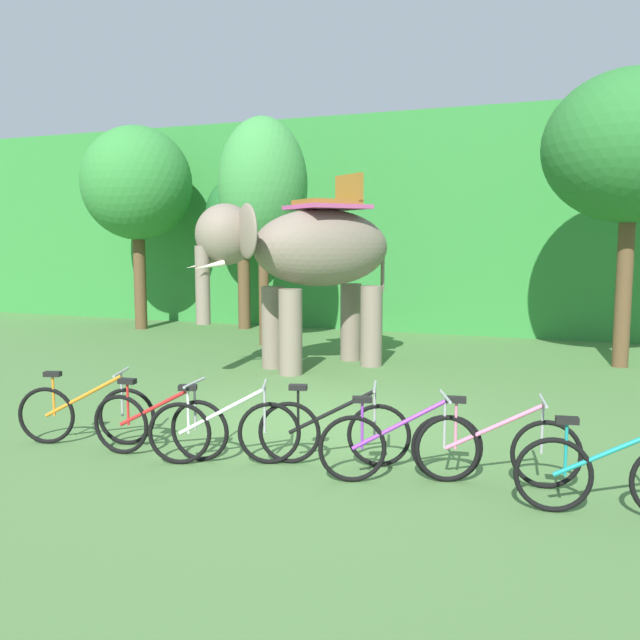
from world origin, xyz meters
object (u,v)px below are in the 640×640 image
object	(u,v)px
bike_orange	(86,413)
tree_right	(243,216)
elephant	(307,256)
bike_teal	(611,475)
tree_left	(137,184)
bike_red	(159,425)
bike_white	(224,430)
tree_center	(263,186)
tree_center_right	(631,148)
bike_purple	(400,446)
bike_black	(333,431)
bike_pink	(495,448)

from	to	relation	value
bike_orange	tree_right	bearing A→B (deg)	107.25
elephant	bike_teal	distance (m)	7.89
tree_left	bike_teal	distance (m)	15.58
bike_red	bike_white	world-z (taller)	same
tree_center	bike_teal	world-z (taller)	tree_center
tree_right	tree_center	world-z (taller)	tree_center
tree_right	bike_teal	bearing A→B (deg)	-48.94
tree_center_right	bike_purple	bearing A→B (deg)	-107.67
bike_red	bike_white	xyz separation A→B (m)	(0.81, 0.06, 0.00)
tree_right	bike_red	size ratio (longest dim) A/B	2.52
tree_left	bike_white	size ratio (longest dim) A/B	3.50
elephant	bike_black	distance (m)	6.00
tree_center_right	bike_orange	xyz separation A→B (m)	(-6.41, -7.93, -3.87)
tree_left	tree_right	distance (m)	3.05
tree_right	bike_pink	distance (m)	13.21
elephant	bike_orange	bearing A→B (deg)	-96.96
tree_center_right	bike_purple	size ratio (longest dim) A/B	3.56
tree_center	bike_white	bearing A→B (deg)	-67.23
bike_purple	bike_red	bearing A→B (deg)	-175.48
bike_orange	bike_white	size ratio (longest dim) A/B	1.02
elephant	bike_purple	bearing A→B (deg)	-59.19
elephant	tree_center_right	bearing A→B (deg)	22.55
tree_right	tree_center_right	bearing A→B (deg)	-14.64
tree_right	tree_center_right	distance (m)	10.03
bike_teal	bike_orange	bearing A→B (deg)	179.37
tree_center	bike_teal	xyz separation A→B (m)	(7.32, -7.99, -3.36)
bike_pink	bike_orange	bearing A→B (deg)	-175.57
tree_center	elephant	bearing A→B (deg)	-48.82
tree_right	bike_white	xyz separation A→B (m)	(5.19, -10.49, -2.79)
tree_right	bike_teal	xyz separation A→B (m)	(9.16, -10.51, -2.79)
elephant	tree_center	bearing A→B (deg)	131.18
tree_left	bike_pink	world-z (taller)	tree_left
bike_black	tree_right	bearing A→B (deg)	122.15
bike_black	bike_purple	size ratio (longest dim) A/B	1.03
tree_center	bike_red	distance (m)	9.07
tree_left	bike_purple	distance (m)	14.00
bike_black	bike_teal	xyz separation A→B (m)	(2.82, -0.43, 0.00)
bike_black	tree_center_right	bearing A→B (deg)	66.34
bike_purple	bike_pink	distance (m)	0.96
bike_orange	bike_red	world-z (taller)	same
bike_teal	bike_purple	bearing A→B (deg)	174.88
elephant	bike_purple	size ratio (longest dim) A/B	2.39
tree_center_right	bike_red	xyz separation A→B (m)	(-5.28, -8.03, -3.87)
tree_left	bike_red	xyz separation A→B (m)	(7.08, -9.46, -3.65)
tree_center	tree_center_right	world-z (taller)	tree_center_right
elephant	bike_pink	distance (m)	6.88
bike_teal	bike_pink	bearing A→B (deg)	157.69
tree_center_right	bike_pink	world-z (taller)	tree_center_right
tree_center_right	bike_black	world-z (taller)	tree_center_right
tree_center	bike_red	size ratio (longest dim) A/B	3.13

